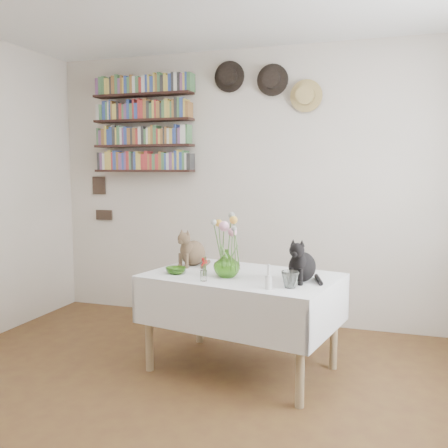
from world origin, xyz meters
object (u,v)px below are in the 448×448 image
(dining_table, at_px, (242,298))
(tabby_cat, at_px, (193,246))
(flower_vase, at_px, (227,263))
(bookshelf_unit, at_px, (143,124))
(black_cat, at_px, (302,259))

(dining_table, bearing_deg, tabby_cat, 154.48)
(dining_table, bearing_deg, flower_vase, -127.02)
(bookshelf_unit, bearing_deg, black_cat, -33.62)
(black_cat, bearing_deg, tabby_cat, 172.48)
(black_cat, distance_m, bookshelf_unit, 2.31)
(tabby_cat, bearing_deg, bookshelf_unit, 152.09)
(flower_vase, xyz_separation_m, bookshelf_unit, (-1.23, 1.20, 1.06))
(flower_vase, bearing_deg, bookshelf_unit, 135.75)
(black_cat, height_order, flower_vase, black_cat)
(flower_vase, distance_m, bookshelf_unit, 2.01)
(dining_table, xyz_separation_m, bookshelf_unit, (-1.31, 1.09, 1.32))
(dining_table, distance_m, tabby_cat, 0.59)
(black_cat, bearing_deg, dining_table, -178.22)
(tabby_cat, height_order, bookshelf_unit, bookshelf_unit)
(tabby_cat, distance_m, black_cat, 0.92)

